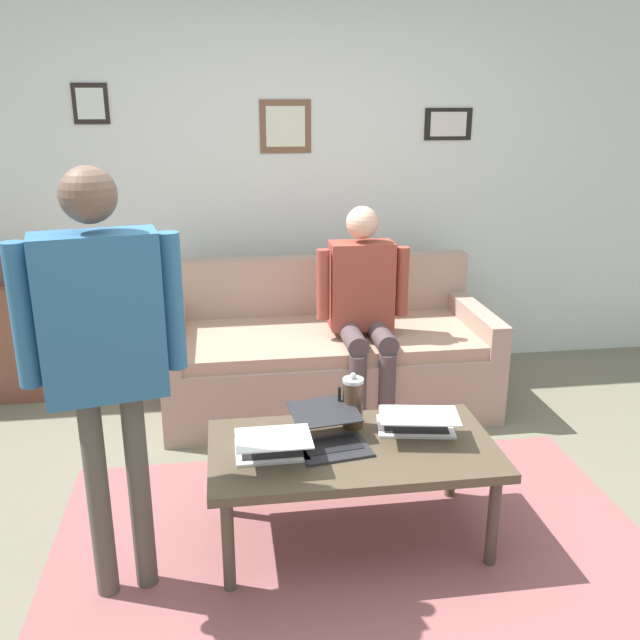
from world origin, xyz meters
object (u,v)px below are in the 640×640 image
(person_standing, at_px, (103,337))
(french_press, at_px, (353,402))
(couch, at_px, (327,357))
(laptop_left, at_px, (330,435))
(laptop_right, at_px, (272,446))
(coffee_table, at_px, (353,455))
(side_shelf, at_px, (10,341))
(laptop_center, at_px, (417,423))
(person_seated, at_px, (364,302))

(person_standing, bearing_deg, french_press, -159.23)
(couch, height_order, laptop_left, couch)
(laptop_right, bearing_deg, coffee_table, -173.07)
(coffee_table, height_order, side_shelf, side_shelf)
(coffee_table, distance_m, side_shelf, 2.65)
(laptop_center, distance_m, person_standing, 1.40)
(laptop_left, relative_size, person_seated, 0.30)
(laptop_left, bearing_deg, person_seated, -108.01)
(couch, relative_size, coffee_table, 1.63)
(laptop_center, height_order, laptop_right, laptop_right)
(couch, height_order, person_standing, person_standing)
(laptop_center, xyz_separation_m, person_standing, (1.25, 0.28, 0.56))
(laptop_left, relative_size, french_press, 1.48)
(coffee_table, height_order, french_press, french_press)
(coffee_table, distance_m, laptop_right, 0.36)
(coffee_table, relative_size, laptop_center, 3.15)
(person_standing, xyz_separation_m, person_seated, (-1.24, -1.41, -0.34))
(french_press, height_order, side_shelf, side_shelf)
(laptop_right, bearing_deg, side_shelf, -50.63)
(couch, height_order, side_shelf, couch)
(coffee_table, height_order, person_standing, person_standing)
(couch, relative_size, laptop_left, 5.16)
(couch, bearing_deg, laptop_center, 97.96)
(person_seated, bearing_deg, laptop_center, 90.38)
(laptop_left, bearing_deg, laptop_center, -171.34)
(laptop_center, bearing_deg, coffee_table, 15.38)
(laptop_left, height_order, laptop_right, laptop_left)
(coffee_table, bearing_deg, laptop_center, -164.62)
(person_seated, bearing_deg, couch, -51.14)
(person_standing, bearing_deg, coffee_table, -168.48)
(coffee_table, xyz_separation_m, person_standing, (0.95, 0.19, 0.65))
(coffee_table, relative_size, person_standing, 0.74)
(side_shelf, relative_size, person_seated, 0.59)
(laptop_left, relative_size, side_shelf, 0.52)
(laptop_right, height_order, french_press, french_press)
(laptop_right, distance_m, person_seated, 1.43)
(laptop_right, height_order, person_seated, person_seated)
(coffee_table, bearing_deg, side_shelf, -44.24)
(coffee_table, bearing_deg, french_press, -100.13)
(couch, height_order, laptop_right, couch)
(laptop_right, relative_size, french_press, 1.32)
(person_standing, height_order, person_seated, person_standing)
(french_press, bearing_deg, side_shelf, -40.87)
(laptop_left, xyz_separation_m, person_standing, (0.85, 0.22, 0.56))
(laptop_center, relative_size, laptop_right, 1.13)
(laptop_left, height_order, person_standing, person_standing)
(french_press, relative_size, side_shelf, 0.35)
(laptop_right, bearing_deg, laptop_center, -169.07)
(laptop_right, xyz_separation_m, person_seated, (-0.64, -1.26, 0.22))
(couch, xyz_separation_m, person_seated, (-0.18, 0.23, 0.42))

